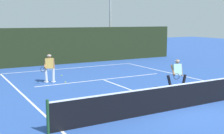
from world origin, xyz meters
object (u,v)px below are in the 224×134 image
tennis_ball (65,82)px  light_pole (110,14)px  player_far (49,67)px  tennis_ball_extra (62,75)px  player_near (177,74)px

tennis_ball → light_pole: light_pole is taller
tennis_ball → player_far: bearing=149.0°
light_pole → tennis_ball: bearing=-131.6°
player_far → tennis_ball: size_ratio=24.00×
player_far → tennis_ball_extra: (1.25, 1.60, -0.84)m
player_near → player_far: bearing=-25.8°
player_near → light_pole: 13.78m
tennis_ball → tennis_ball_extra: same height
tennis_ball → tennis_ball_extra: size_ratio=1.00×
tennis_ball → tennis_ball_extra: (0.51, 2.04, 0.00)m
light_pole → player_near: bearing=-105.1°
player_far → player_near: bearing=157.6°
tennis_ball_extra → player_far: bearing=-128.1°
player_near → tennis_ball: (-4.11, 4.39, -0.80)m
tennis_ball → tennis_ball_extra: bearing=75.9°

